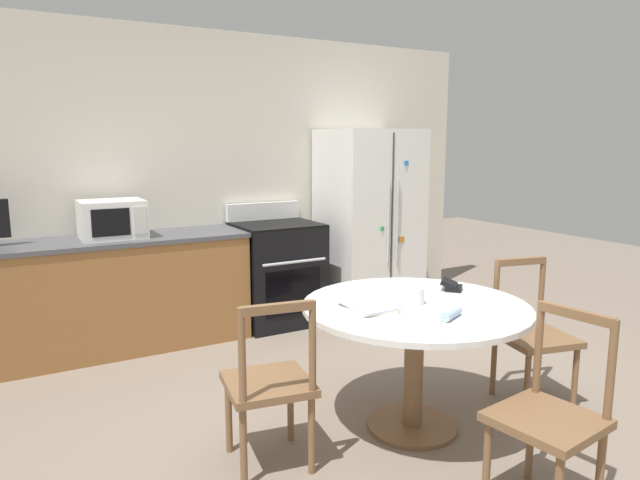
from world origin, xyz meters
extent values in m
plane|color=gray|center=(0.00, 0.00, 0.00)|extent=(14.00, 14.00, 0.00)
cube|color=silver|center=(0.00, 2.65, 1.30)|extent=(5.20, 0.10, 2.60)
cube|color=#936033|center=(-1.12, 2.29, 0.43)|extent=(2.15, 0.62, 0.86)
cube|color=#4C4C51|center=(-1.12, 2.29, 0.88)|extent=(2.18, 0.64, 0.03)
cube|color=white|center=(1.30, 2.21, 0.88)|extent=(0.86, 0.74, 1.76)
cube|color=#333333|center=(1.30, 1.84, 0.88)|extent=(0.01, 0.01, 1.69)
cylinder|color=silver|center=(1.25, 1.83, 0.92)|extent=(0.02, 0.02, 0.74)
cylinder|color=silver|center=(1.35, 1.83, 0.92)|extent=(0.02, 0.02, 0.74)
cube|color=#3FB259|center=(1.19, 1.84, 0.86)|extent=(0.05, 0.02, 0.04)
cube|color=#338CD8|center=(1.45, 1.84, 1.45)|extent=(0.05, 0.02, 0.04)
cube|color=orange|center=(1.41, 1.84, 0.74)|extent=(0.07, 0.02, 0.05)
cube|color=black|center=(0.33, 2.26, 0.45)|extent=(0.72, 0.64, 0.90)
cube|color=black|center=(0.33, 1.94, 0.36)|extent=(0.52, 0.01, 0.40)
cylinder|color=silver|center=(0.33, 1.91, 0.63)|extent=(0.59, 0.02, 0.02)
cube|color=black|center=(0.33, 2.26, 0.91)|extent=(0.72, 0.64, 0.02)
cube|color=white|center=(0.33, 2.55, 1.00)|extent=(0.72, 0.06, 0.16)
cube|color=white|center=(-1.06, 2.30, 1.05)|extent=(0.47, 0.39, 0.29)
cube|color=black|center=(-1.11, 2.10, 1.05)|extent=(0.28, 0.01, 0.21)
cube|color=silver|center=(-0.89, 2.10, 1.05)|extent=(0.09, 0.01, 0.21)
cylinder|color=white|center=(0.16, 0.09, 0.73)|extent=(1.27, 1.27, 0.03)
cylinder|color=brown|center=(0.16, 0.09, 0.37)|extent=(0.11, 0.11, 0.69)
cylinder|color=brown|center=(0.16, 0.09, 0.01)|extent=(0.52, 0.52, 0.03)
cube|color=brown|center=(0.19, -0.79, 0.43)|extent=(0.47, 0.47, 0.04)
cylinder|color=brown|center=(0.00, -0.64, 0.21)|extent=(0.04, 0.04, 0.41)
cylinder|color=brown|center=(0.39, -0.93, 0.21)|extent=(0.04, 0.04, 0.41)
cylinder|color=brown|center=(0.34, -0.59, 0.21)|extent=(0.04, 0.04, 0.41)
cylinder|color=brown|center=(0.40, -0.93, 0.68)|extent=(0.04, 0.04, 0.45)
cylinder|color=brown|center=(0.36, -0.59, 0.68)|extent=(0.04, 0.04, 0.45)
cube|color=brown|center=(0.38, -0.76, 0.88)|extent=(0.08, 0.35, 0.04)
cube|color=brown|center=(-0.71, 0.17, 0.43)|extent=(0.48, 0.48, 0.04)
cylinder|color=brown|center=(-0.85, 0.37, 0.21)|extent=(0.04, 0.04, 0.41)
cylinder|color=brown|center=(-0.51, 0.32, 0.21)|extent=(0.04, 0.04, 0.41)
cylinder|color=brown|center=(-0.91, 0.03, 0.21)|extent=(0.04, 0.04, 0.41)
cylinder|color=brown|center=(-0.57, -0.02, 0.21)|extent=(0.04, 0.04, 0.41)
cylinder|color=brown|center=(-0.91, 0.01, 0.68)|extent=(0.04, 0.04, 0.45)
cylinder|color=brown|center=(-0.57, -0.04, 0.68)|extent=(0.04, 0.04, 0.45)
cube|color=brown|center=(-0.74, -0.01, 0.88)|extent=(0.35, 0.09, 0.04)
cube|color=brown|center=(1.03, -0.03, 0.43)|extent=(0.50, 0.50, 0.04)
cylinder|color=brown|center=(1.16, -0.24, 0.21)|extent=(0.04, 0.04, 0.41)
cylinder|color=brown|center=(0.82, -0.16, 0.21)|extent=(0.04, 0.04, 0.41)
cylinder|color=brown|center=(1.23, 0.10, 0.21)|extent=(0.04, 0.04, 0.41)
cylinder|color=brown|center=(0.90, 0.18, 0.21)|extent=(0.04, 0.04, 0.41)
cylinder|color=brown|center=(1.24, 0.12, 0.68)|extent=(0.04, 0.04, 0.45)
cylinder|color=brown|center=(0.90, 0.19, 0.68)|extent=(0.04, 0.04, 0.45)
cube|color=brown|center=(1.07, 0.15, 0.88)|extent=(0.34, 0.11, 0.04)
cylinder|color=silver|center=(0.16, 0.09, 0.79)|extent=(0.09, 0.09, 0.09)
cylinder|color=#8C4C99|center=(0.16, 0.09, 0.77)|extent=(0.08, 0.08, 0.05)
cylinder|color=#A3BCDB|center=(0.15, -0.21, 0.77)|extent=(0.18, 0.12, 0.05)
cube|color=black|center=(0.56, 0.21, 0.76)|extent=(0.15, 0.15, 0.03)
cube|color=black|center=(0.54, 0.23, 0.78)|extent=(0.16, 0.15, 0.06)
cube|color=white|center=(-0.12, 0.15, 0.75)|extent=(0.26, 0.33, 0.01)
cube|color=beige|center=(-0.12, 0.15, 0.76)|extent=(0.24, 0.32, 0.01)
cube|color=silver|center=(-0.12, 0.15, 0.76)|extent=(0.22, 0.30, 0.01)
camera|label=1|loc=(-1.83, -2.32, 1.64)|focal=32.00mm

